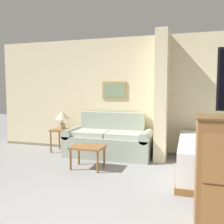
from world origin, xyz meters
TOP-DOWN VIEW (x-y plane):
  - wall_back at (-0.00, 3.64)m, footprint 7.01×0.16m
  - wall_partition_pillar at (0.60, 3.24)m, footprint 0.24×0.67m
  - couch at (-0.51, 3.16)m, footprint 1.86×0.84m
  - coffee_table at (-0.61, 2.19)m, footprint 0.59×0.43m
  - side_table at (-1.65, 3.19)m, footprint 0.45×0.45m
  - table_lamp at (-1.65, 3.19)m, footprint 0.31×0.31m

SIDE VIEW (x-z plane):
  - couch at x=-0.51m, z-range -0.13..0.79m
  - coffee_table at x=-0.61m, z-range 0.15..0.56m
  - side_table at x=-1.65m, z-range 0.18..0.70m
  - table_lamp at x=-1.65m, z-range 0.61..1.03m
  - wall_back at x=0.00m, z-range -0.01..2.59m
  - wall_partition_pillar at x=0.60m, z-range 0.00..2.60m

